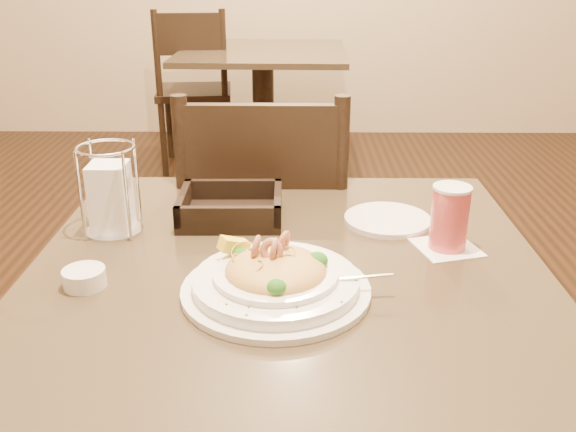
{
  "coord_description": "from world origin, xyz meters",
  "views": [
    {
      "loc": [
        0.01,
        -1.01,
        1.23
      ],
      "look_at": [
        0.0,
        0.02,
        0.8
      ],
      "focal_mm": 40.0,
      "sensor_mm": 36.0,
      "label": 1
    }
  ],
  "objects_px": {
    "drink_glass": "(450,218)",
    "background_table": "(263,91)",
    "dining_chair_near": "(266,248)",
    "main_table": "(288,369)",
    "side_plate": "(387,220)",
    "butter_ramekin": "(84,278)",
    "pasta_bowl": "(276,278)",
    "napkin_caddy": "(111,196)",
    "bread_basket": "(231,209)",
    "dining_chair_far": "(194,86)"
  },
  "relations": [
    {
      "from": "main_table",
      "to": "side_plate",
      "type": "bearing_deg",
      "value": 42.32
    },
    {
      "from": "main_table",
      "to": "butter_ramekin",
      "type": "distance_m",
      "value": 0.42
    },
    {
      "from": "main_table",
      "to": "pasta_bowl",
      "type": "relative_size",
      "value": 2.67
    },
    {
      "from": "side_plate",
      "to": "butter_ramekin",
      "type": "bearing_deg",
      "value": -152.93
    },
    {
      "from": "main_table",
      "to": "pasta_bowl",
      "type": "xyz_separation_m",
      "value": [
        -0.02,
        -0.11,
        0.25
      ]
    },
    {
      "from": "napkin_caddy",
      "to": "butter_ramekin",
      "type": "height_order",
      "value": "napkin_caddy"
    },
    {
      "from": "background_table",
      "to": "dining_chair_near",
      "type": "relative_size",
      "value": 0.99
    },
    {
      "from": "main_table",
      "to": "bread_basket",
      "type": "relative_size",
      "value": 4.33
    },
    {
      "from": "background_table",
      "to": "dining_chair_far",
      "type": "distance_m",
      "value": 0.42
    },
    {
      "from": "dining_chair_near",
      "to": "pasta_bowl",
      "type": "distance_m",
      "value": 0.67
    },
    {
      "from": "dining_chair_near",
      "to": "butter_ramekin",
      "type": "xyz_separation_m",
      "value": [
        -0.27,
        -0.6,
        0.23
      ]
    },
    {
      "from": "dining_chair_far",
      "to": "napkin_caddy",
      "type": "height_order",
      "value": "dining_chair_far"
    },
    {
      "from": "background_table",
      "to": "napkin_caddy",
      "type": "bearing_deg",
      "value": -94.04
    },
    {
      "from": "dining_chair_near",
      "to": "drink_glass",
      "type": "distance_m",
      "value": 0.64
    },
    {
      "from": "dining_chair_near",
      "to": "bread_basket",
      "type": "bearing_deg",
      "value": 80.43
    },
    {
      "from": "dining_chair_far",
      "to": "bread_basket",
      "type": "bearing_deg",
      "value": 95.08
    },
    {
      "from": "drink_glass",
      "to": "butter_ramekin",
      "type": "distance_m",
      "value": 0.64
    },
    {
      "from": "dining_chair_near",
      "to": "butter_ramekin",
      "type": "distance_m",
      "value": 0.7
    },
    {
      "from": "napkin_caddy",
      "to": "butter_ramekin",
      "type": "bearing_deg",
      "value": -87.62
    },
    {
      "from": "drink_glass",
      "to": "background_table",
      "type": "bearing_deg",
      "value": 100.43
    },
    {
      "from": "butter_ramekin",
      "to": "main_table",
      "type": "bearing_deg",
      "value": 15.17
    },
    {
      "from": "bread_basket",
      "to": "butter_ramekin",
      "type": "bearing_deg",
      "value": -126.7
    },
    {
      "from": "drink_glass",
      "to": "napkin_caddy",
      "type": "distance_m",
      "value": 0.63
    },
    {
      "from": "background_table",
      "to": "bread_basket",
      "type": "xyz_separation_m",
      "value": [
        0.05,
        -2.36,
        0.25
      ]
    },
    {
      "from": "dining_chair_near",
      "to": "side_plate",
      "type": "relative_size",
      "value": 5.37
    },
    {
      "from": "dining_chair_far",
      "to": "pasta_bowl",
      "type": "height_order",
      "value": "dining_chair_far"
    },
    {
      "from": "pasta_bowl",
      "to": "napkin_caddy",
      "type": "height_order",
      "value": "napkin_caddy"
    },
    {
      "from": "dining_chair_near",
      "to": "dining_chair_far",
      "type": "height_order",
      "value": "same"
    },
    {
      "from": "main_table",
      "to": "dining_chair_near",
      "type": "relative_size",
      "value": 0.97
    },
    {
      "from": "pasta_bowl",
      "to": "dining_chair_far",
      "type": "bearing_deg",
      "value": 101.28
    },
    {
      "from": "pasta_bowl",
      "to": "drink_glass",
      "type": "distance_m",
      "value": 0.35
    },
    {
      "from": "pasta_bowl",
      "to": "napkin_caddy",
      "type": "relative_size",
      "value": 1.92
    },
    {
      "from": "bread_basket",
      "to": "side_plate",
      "type": "height_order",
      "value": "bread_basket"
    },
    {
      "from": "pasta_bowl",
      "to": "side_plate",
      "type": "distance_m",
      "value": 0.36
    },
    {
      "from": "dining_chair_far",
      "to": "pasta_bowl",
      "type": "relative_size",
      "value": 2.76
    },
    {
      "from": "pasta_bowl",
      "to": "napkin_caddy",
      "type": "distance_m",
      "value": 0.4
    },
    {
      "from": "dining_chair_near",
      "to": "main_table",
      "type": "bearing_deg",
      "value": 97.15
    },
    {
      "from": "pasta_bowl",
      "to": "bread_basket",
      "type": "bearing_deg",
      "value": 108.15
    },
    {
      "from": "butter_ramekin",
      "to": "side_plate",
      "type": "bearing_deg",
      "value": 27.07
    },
    {
      "from": "main_table",
      "to": "butter_ramekin",
      "type": "relative_size",
      "value": 13.0
    },
    {
      "from": "pasta_bowl",
      "to": "dining_chair_near",
      "type": "bearing_deg",
      "value": 94.25
    },
    {
      "from": "bread_basket",
      "to": "butter_ramekin",
      "type": "height_order",
      "value": "bread_basket"
    },
    {
      "from": "drink_glass",
      "to": "pasta_bowl",
      "type": "bearing_deg",
      "value": -151.25
    },
    {
      "from": "dining_chair_near",
      "to": "napkin_caddy",
      "type": "height_order",
      "value": "dining_chair_near"
    },
    {
      "from": "dining_chair_near",
      "to": "drink_glass",
      "type": "height_order",
      "value": "dining_chair_near"
    },
    {
      "from": "dining_chair_far",
      "to": "napkin_caddy",
      "type": "distance_m",
      "value": 2.57
    },
    {
      "from": "background_table",
      "to": "dining_chair_far",
      "type": "relative_size",
      "value": 0.99
    },
    {
      "from": "bread_basket",
      "to": "side_plate",
      "type": "relative_size",
      "value": 1.2
    },
    {
      "from": "main_table",
      "to": "side_plate",
      "type": "relative_size",
      "value": 5.19
    },
    {
      "from": "background_table",
      "to": "side_plate",
      "type": "xyz_separation_m",
      "value": [
        0.37,
        -2.38,
        0.23
      ]
    }
  ]
}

